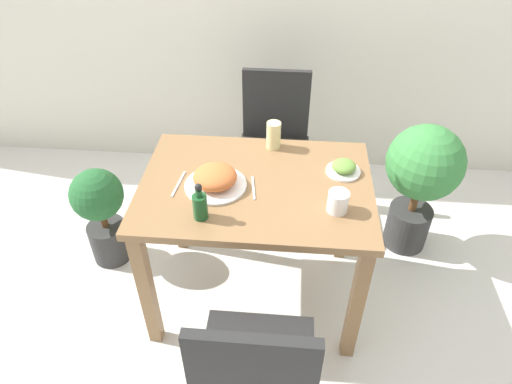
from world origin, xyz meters
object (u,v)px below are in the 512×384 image
potted_plant_left (101,211)px  potted_plant_right (421,176)px  food_plate (215,179)px  drink_cup (338,202)px  chair_far (274,139)px  side_plate (344,168)px  juice_glass (274,135)px  sauce_bottle (200,205)px  chair_near (255,375)px

potted_plant_left → potted_plant_right: size_ratio=0.76×
food_plate → drink_cup: food_plate is taller
food_plate → chair_far: bearing=73.9°
chair_far → potted_plant_right: (0.82, -0.28, -0.01)m
food_plate → side_plate: 0.59m
food_plate → side_plate: food_plate is taller
food_plate → potted_plant_right: bearing=25.4°
chair_far → juice_glass: 0.53m
side_plate → drink_cup: 0.27m
sauce_bottle → potted_plant_left: sauce_bottle is taller
side_plate → chair_near: bearing=-110.2°
chair_far → side_plate: size_ratio=5.75×
chair_near → chair_far: 1.51m
chair_far → drink_cup: 0.98m
side_plate → potted_plant_left: size_ratio=0.26×
food_plate → drink_cup: 0.54m
chair_far → side_plate: chair_far is taller
drink_cup → juice_glass: juice_glass is taller
chair_far → side_plate: (0.34, -0.62, 0.26)m
chair_near → food_plate: size_ratio=3.32×
chair_far → drink_cup: chair_far is taller
sauce_bottle → potted_plant_left: 0.92m
sauce_bottle → potted_plant_right: 1.32m
food_plate → juice_glass: juice_glass is taller
side_plate → sauce_bottle: sauce_bottle is taller
side_plate → drink_cup: bearing=-98.9°
food_plate → sauce_bottle: bearing=-97.7°
drink_cup → chair_far: bearing=108.7°
sauce_bottle → food_plate: bearing=82.3°
juice_glass → sauce_bottle: (-0.26, -0.54, -0.00)m
potted_plant_right → side_plate: bearing=-144.1°
food_plate → potted_plant_right: 1.19m
chair_far → juice_glass: size_ratio=6.67×
chair_far → food_plate: bearing=-106.1°
drink_cup → potted_plant_left: 1.34m
chair_far → potted_plant_right: size_ratio=1.14×
juice_glass → potted_plant_right: 0.88m
food_plate → potted_plant_right: (1.04, 0.50, -0.29)m
chair_near → potted_plant_left: bearing=-46.1°
chair_near → potted_plant_right: size_ratio=1.14×
potted_plant_left → sauce_bottle: bearing=-33.3°
chair_near → potted_plant_left: size_ratio=1.50×
drink_cup → sauce_bottle: 0.56m
potted_plant_right → chair_near: bearing=-123.1°
chair_near → side_plate: chair_near is taller
chair_near → juice_glass: 1.11m
potted_plant_right → sauce_bottle: bearing=-146.8°
sauce_bottle → potted_plant_right: bearing=33.2°
chair_near → sauce_bottle: 0.67m
chair_far → potted_plant_left: 1.08m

